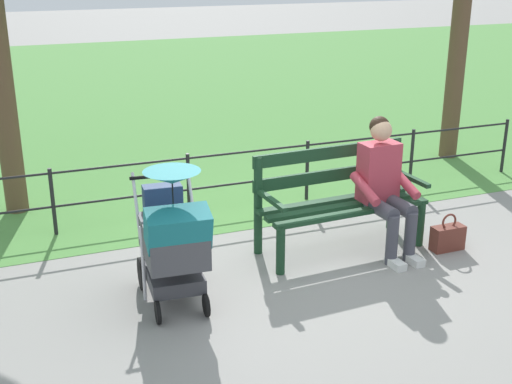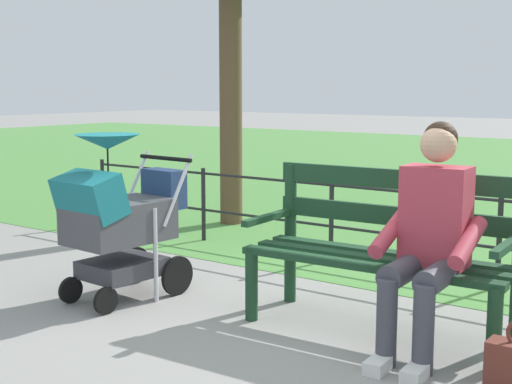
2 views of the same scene
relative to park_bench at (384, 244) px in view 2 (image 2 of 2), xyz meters
name	(u,v)px [view 2 (image 2 of 2)]	position (x,y,z in m)	size (l,w,h in m)	color
ground_plane	(316,320)	(0.40, 0.12, -0.53)	(60.00, 60.00, 0.00)	gray
park_bench	(384,244)	(0.00, 0.00, 0.00)	(1.62, 0.67, 0.96)	#193D23
person_on_bench	(429,232)	(-0.37, 0.22, 0.15)	(0.55, 0.74, 1.28)	#42424C
stroller	(118,215)	(1.74, 0.52, 0.07)	(0.56, 0.92, 1.15)	black
park_fence	(409,222)	(0.40, -1.28, -0.11)	(7.03, 0.04, 0.70)	black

